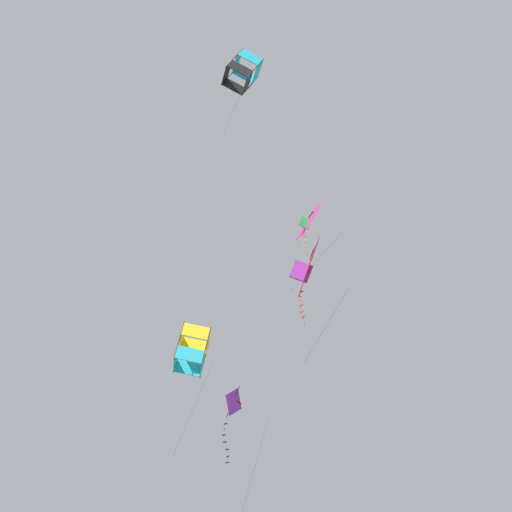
# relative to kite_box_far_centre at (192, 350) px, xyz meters

# --- Properties ---
(kite_box_far_centre) EXTENTS (2.45, 2.29, 7.49)m
(kite_box_far_centre) POSITION_rel_kite_box_far_centre_xyz_m (0.00, 0.00, 0.00)
(kite_box_far_centre) COLOR yellow
(kite_delta_upper_right) EXTENTS (3.88, 3.65, 7.20)m
(kite_delta_upper_right) POSITION_rel_kite_box_far_centre_xyz_m (-0.66, 6.40, 6.70)
(kite_delta_upper_right) COLOR #DB2D93
(kite_delta_low_drifter) EXTENTS (3.69, 2.92, 6.83)m
(kite_delta_low_drifter) POSITION_rel_kite_box_far_centre_xyz_m (4.72, 8.24, -0.66)
(kite_delta_low_drifter) COLOR red
(kite_box_mid_left) EXTENTS (2.50, 2.50, 7.50)m
(kite_box_mid_left) POSITION_rel_kite_box_far_centre_xyz_m (4.89, 5.10, 13.74)
(kite_box_mid_left) COLOR #1EB2C6
(kite_diamond_near_left) EXTENTS (2.53, 1.88, 9.58)m
(kite_diamond_near_left) POSITION_rel_kite_box_far_centre_xyz_m (0.87, 2.89, -4.16)
(kite_diamond_near_left) COLOR purple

